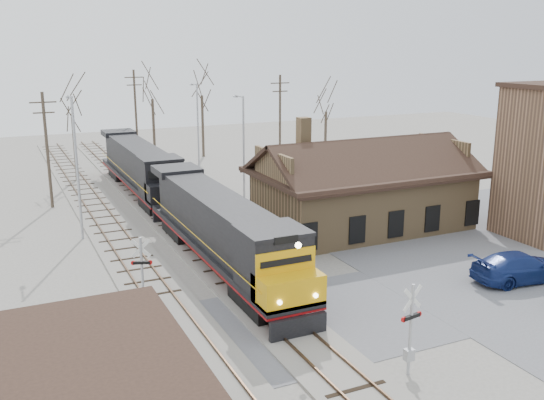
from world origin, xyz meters
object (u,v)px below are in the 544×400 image
(depot, at_px, (362,194))
(parked_car, at_px, (521,267))
(locomotive_lead, at_px, (223,232))
(locomotive_trailing, at_px, (141,168))

(depot, xyz_separation_m, parked_car, (2.26, -12.43, -1.59))
(depot, height_order, locomotive_lead, depot)
(locomotive_trailing, xyz_separation_m, parked_car, (14.25, -28.86, -1.52))
(locomotive_lead, xyz_separation_m, parked_car, (14.25, -8.54, -1.52))
(depot, relative_size, locomotive_lead, 0.76)
(locomotive_trailing, bearing_deg, parked_car, -63.72)
(locomotive_lead, bearing_deg, locomotive_trailing, 90.00)
(parked_car, bearing_deg, depot, 17.08)
(locomotive_trailing, bearing_deg, depot, -53.88)
(depot, bearing_deg, parked_car, -79.68)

